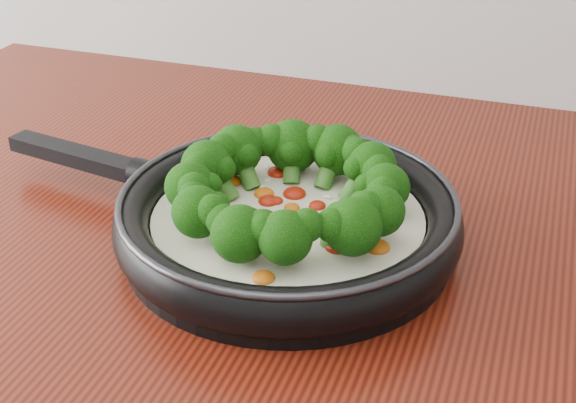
% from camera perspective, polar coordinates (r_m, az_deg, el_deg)
% --- Properties ---
extents(skillet, '(0.55, 0.39, 0.09)m').
position_cam_1_polar(skillet, '(0.76, -0.20, -0.68)').
color(skillet, black).
rests_on(skillet, counter).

